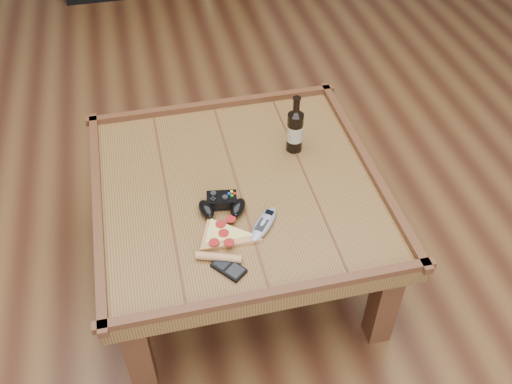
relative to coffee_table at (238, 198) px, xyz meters
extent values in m
plane|color=#412112|center=(0.00, 0.00, -0.39)|extent=(6.00, 6.00, 0.00)
cube|color=#513517|center=(0.00, 0.00, 0.03)|extent=(1.00, 1.00, 0.06)
cube|color=#452312|center=(-0.42, -0.42, -0.20)|extent=(0.08, 0.08, 0.39)
cube|color=#452312|center=(0.42, -0.42, -0.20)|extent=(0.08, 0.08, 0.39)
cube|color=#452312|center=(-0.42, 0.42, -0.20)|extent=(0.08, 0.08, 0.39)
cube|color=#452312|center=(0.42, 0.42, -0.20)|extent=(0.08, 0.08, 0.39)
cube|color=#452312|center=(0.00, 0.48, 0.07)|extent=(1.03, 0.03, 0.03)
cube|color=#452312|center=(0.00, -0.48, 0.07)|extent=(1.03, 0.03, 0.03)
cube|color=#452312|center=(0.48, 0.00, 0.07)|extent=(0.03, 1.03, 0.03)
cube|color=#452312|center=(-0.48, 0.00, 0.07)|extent=(0.03, 1.03, 0.03)
cylinder|color=black|center=(0.25, 0.15, 0.14)|extent=(0.06, 0.06, 0.16)
cone|color=black|center=(0.25, 0.15, 0.23)|extent=(0.06, 0.06, 0.03)
cylinder|color=black|center=(0.25, 0.15, 0.26)|extent=(0.02, 0.02, 0.06)
cylinder|color=black|center=(0.25, 0.15, 0.29)|extent=(0.03, 0.03, 0.01)
cylinder|color=#C6B88F|center=(0.25, 0.15, 0.14)|extent=(0.06, 0.06, 0.07)
cube|color=black|center=(-0.07, -0.08, 0.08)|extent=(0.11, 0.08, 0.03)
ellipsoid|color=black|center=(-0.13, -0.11, 0.08)|extent=(0.06, 0.09, 0.04)
ellipsoid|color=black|center=(-0.03, -0.13, 0.08)|extent=(0.08, 0.10, 0.04)
cylinder|color=black|center=(-0.10, -0.07, 0.10)|extent=(0.02, 0.02, 0.01)
cylinder|color=black|center=(-0.06, -0.09, 0.10)|extent=(0.02, 0.02, 0.01)
cylinder|color=yellow|center=(-0.03, -0.07, 0.10)|extent=(0.01, 0.01, 0.01)
cylinder|color=red|center=(-0.03, -0.08, 0.10)|extent=(0.01, 0.01, 0.01)
cylinder|color=#0C33CC|center=(-0.05, -0.08, 0.10)|extent=(0.01, 0.01, 0.01)
cylinder|color=#0C9919|center=(-0.04, -0.09, 0.10)|extent=(0.01, 0.01, 0.01)
cylinder|color=tan|center=(-0.13, -0.32, 0.07)|extent=(0.14, 0.07, 0.03)
cylinder|color=#A11B14|center=(-0.13, -0.26, 0.08)|extent=(0.03, 0.03, 0.00)
cylinder|color=#A11B14|center=(-0.08, -0.27, 0.08)|extent=(0.03, 0.03, 0.00)
cylinder|color=#A11B14|center=(-0.09, -0.23, 0.08)|extent=(0.03, 0.03, 0.00)
cylinder|color=#A11B14|center=(-0.10, -0.18, 0.08)|extent=(0.03, 0.03, 0.00)
cylinder|color=#A11B14|center=(-0.06, -0.17, 0.08)|extent=(0.03, 0.03, 0.00)
cube|color=black|center=(-0.10, -0.36, 0.07)|extent=(0.11, 0.12, 0.01)
cube|color=black|center=(-0.12, -0.34, 0.07)|extent=(0.06, 0.06, 0.00)
cube|color=black|center=(-0.09, -0.38, 0.07)|extent=(0.06, 0.06, 0.00)
ellipsoid|color=gray|center=(0.04, -0.21, 0.07)|extent=(0.14, 0.16, 0.02)
cube|color=black|center=(0.07, -0.17, 0.08)|extent=(0.03, 0.03, 0.00)
cube|color=black|center=(0.03, -0.22, 0.08)|extent=(0.06, 0.06, 0.00)
camera|label=1|loc=(-0.27, -1.44, 1.44)|focal=40.00mm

